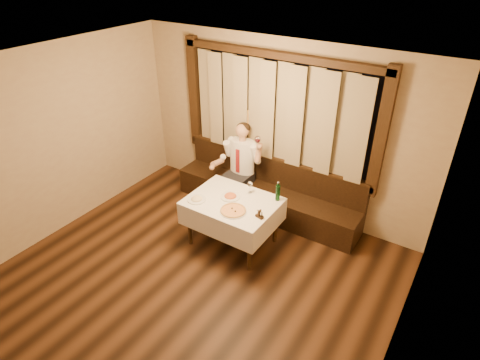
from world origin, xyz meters
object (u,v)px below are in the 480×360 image
Objects in this scene: dining_table at (232,207)px; pasta_red at (230,195)px; seated_man at (240,161)px; cruet_caddy at (260,215)px; pizza at (233,211)px; pasta_cream at (197,198)px; green_bottle at (278,192)px; banquette at (267,194)px.

pasta_red is (-0.07, 0.06, 0.14)m from dining_table.
dining_table is at bearing -63.20° from seated_man.
seated_man is (-0.47, 0.93, 0.20)m from dining_table.
cruet_caddy reaches higher than dining_table.
pasta_red is at bearing 129.92° from pizza.
pasta_cream is 1.16m from green_bottle.
seated_man is (-1.00, 1.07, 0.05)m from cruet_caddy.
pasta_cream is 0.18× the size of seated_man.
cruet_caddy reaches higher than pizza.
pizza is 0.60m from pasta_cream.
pasta_red reaches higher than pasta_cream.
green_bottle is (0.37, 0.59, 0.11)m from pizza.
banquette is 1.02m from green_bottle.
dining_table is 0.57m from cruet_caddy.
pasta_cream is 0.90× the size of green_bottle.
banquette is 1.44m from pasta_cream.
dining_table is at bearing 125.86° from pizza.
pasta_cream is at bearing -147.03° from green_bottle.
banquette is at bearing 128.93° from green_bottle.
seated_man is at bearing 91.46° from pasta_cream.
cruet_caddy is (0.37, 0.08, 0.03)m from pizza.
banquette is 10.78× the size of green_bottle.
pizza is at bearing -54.14° from dining_table.
dining_table is 3.38× the size of pizza.
pasta_red is at bearing -153.07° from green_bottle.
pasta_cream reaches higher than pizza.
banquette reaches higher than pasta_cream.
seated_man reaches higher than pasta_cream.
pizza is 0.25× the size of seated_man.
pasta_cream is (-0.44, -1.29, 0.48)m from banquette.
pasta_cream reaches higher than dining_table.
banquette is at bearing 90.00° from dining_table.
green_bottle is at bearing -51.07° from banquette.
pasta_cream is (-0.44, -0.26, 0.14)m from dining_table.
pizza is 3.13× the size of cruet_caddy.
banquette is at bearing 71.08° from pasta_cream.
banquette is at bearing 126.73° from cruet_caddy.
cruet_caddy is (0.53, -1.16, 0.49)m from banquette.
seated_man reaches higher than pasta_red.
pizza is (0.16, -1.24, 0.46)m from banquette.
green_bottle is at bearing 32.97° from pasta_cream.
pasta_red is 1.07× the size of pasta_cream.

